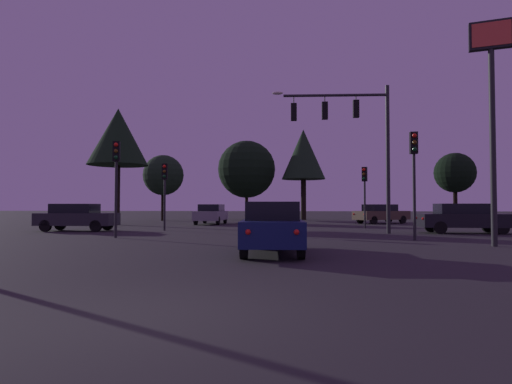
{
  "coord_description": "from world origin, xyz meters",
  "views": [
    {
      "loc": [
        1.9,
        -5.25,
        1.41
      ],
      "look_at": [
        -0.72,
        18.69,
        2.19
      ],
      "focal_mm": 29.97,
      "sensor_mm": 36.0,
      "label": 1
    }
  ],
  "objects_px": {
    "traffic_light_far_side": "(365,185)",
    "car_crossing_right": "(77,217)",
    "traffic_signal_mast_arm": "(352,129)",
    "tree_behind_sign": "(118,137)",
    "tree_lot_edge": "(455,173)",
    "car_nearside_lane": "(273,226)",
    "tree_center_horizon": "(303,155)",
    "tree_left_far": "(247,169)",
    "car_crossing_left": "(464,218)",
    "car_parked_lot": "(381,214)",
    "traffic_light_corner_right": "(116,169)",
    "traffic_light_median": "(165,183)",
    "store_sign_illuminated": "(492,83)",
    "car_far_lane": "(211,214)",
    "tree_right_cluster": "(163,175)",
    "traffic_light_corner_left": "(414,163)"
  },
  "relations": [
    {
      "from": "car_nearside_lane",
      "to": "car_crossing_right",
      "type": "relative_size",
      "value": 1.03
    },
    {
      "from": "tree_center_horizon",
      "to": "tree_lot_edge",
      "type": "bearing_deg",
      "value": 0.62
    },
    {
      "from": "traffic_light_corner_right",
      "to": "tree_behind_sign",
      "type": "xyz_separation_m",
      "value": [
        -5.39,
        12.11,
        3.46
      ]
    },
    {
      "from": "traffic_light_median",
      "to": "car_nearside_lane",
      "type": "distance_m",
      "value": 13.0
    },
    {
      "from": "car_crossing_right",
      "to": "tree_center_horizon",
      "type": "height_order",
      "value": "tree_center_horizon"
    },
    {
      "from": "traffic_light_corner_left",
      "to": "car_crossing_left",
      "type": "bearing_deg",
      "value": 53.0
    },
    {
      "from": "car_nearside_lane",
      "to": "tree_behind_sign",
      "type": "bearing_deg",
      "value": 126.0
    },
    {
      "from": "traffic_light_far_side",
      "to": "tree_lot_edge",
      "type": "xyz_separation_m",
      "value": [
        10.83,
        15.87,
        1.86
      ]
    },
    {
      "from": "tree_center_horizon",
      "to": "tree_right_cluster",
      "type": "distance_m",
      "value": 13.93
    },
    {
      "from": "traffic_light_corner_right",
      "to": "store_sign_illuminated",
      "type": "height_order",
      "value": "store_sign_illuminated"
    },
    {
      "from": "traffic_light_corner_left",
      "to": "car_crossing_left",
      "type": "xyz_separation_m",
      "value": [
        3.66,
        4.86,
        -2.35
      ]
    },
    {
      "from": "traffic_light_far_side",
      "to": "tree_center_horizon",
      "type": "xyz_separation_m",
      "value": [
        -3.77,
        15.71,
        3.8
      ]
    },
    {
      "from": "tree_center_horizon",
      "to": "traffic_signal_mast_arm",
      "type": "bearing_deg",
      "value": -83.21
    },
    {
      "from": "car_crossing_right",
      "to": "tree_left_far",
      "type": "distance_m",
      "value": 22.12
    },
    {
      "from": "car_crossing_right",
      "to": "tree_right_cluster",
      "type": "relative_size",
      "value": 0.71
    },
    {
      "from": "traffic_signal_mast_arm",
      "to": "car_crossing_left",
      "type": "bearing_deg",
      "value": 6.95
    },
    {
      "from": "tree_left_far",
      "to": "tree_center_horizon",
      "type": "relative_size",
      "value": 0.89
    },
    {
      "from": "traffic_light_corner_left",
      "to": "car_crossing_right",
      "type": "relative_size",
      "value": 1.01
    },
    {
      "from": "traffic_signal_mast_arm",
      "to": "tree_behind_sign",
      "type": "relative_size",
      "value": 0.88
    },
    {
      "from": "tree_lot_edge",
      "to": "traffic_light_corner_right",
      "type": "bearing_deg",
      "value": -132.36
    },
    {
      "from": "traffic_light_far_side",
      "to": "tree_right_cluster",
      "type": "distance_m",
      "value": 20.83
    },
    {
      "from": "car_crossing_right",
      "to": "traffic_light_median",
      "type": "bearing_deg",
      "value": 9.98
    },
    {
      "from": "traffic_light_far_side",
      "to": "tree_lot_edge",
      "type": "height_order",
      "value": "tree_lot_edge"
    },
    {
      "from": "tree_behind_sign",
      "to": "tree_left_far",
      "type": "height_order",
      "value": "tree_behind_sign"
    },
    {
      "from": "car_parked_lot",
      "to": "car_nearside_lane",
      "type": "bearing_deg",
      "value": -107.77
    },
    {
      "from": "traffic_light_corner_right",
      "to": "car_nearside_lane",
      "type": "height_order",
      "value": "traffic_light_corner_right"
    },
    {
      "from": "car_far_lane",
      "to": "store_sign_illuminated",
      "type": "distance_m",
      "value": 22.01
    },
    {
      "from": "traffic_light_far_side",
      "to": "car_crossing_right",
      "type": "relative_size",
      "value": 0.87
    },
    {
      "from": "car_nearside_lane",
      "to": "tree_lot_edge",
      "type": "distance_m",
      "value": 34.41
    },
    {
      "from": "car_crossing_left",
      "to": "car_parked_lot",
      "type": "distance_m",
      "value": 11.99
    },
    {
      "from": "tree_center_horizon",
      "to": "car_crossing_left",
      "type": "bearing_deg",
      "value": -67.96
    },
    {
      "from": "traffic_signal_mast_arm",
      "to": "traffic_light_median",
      "type": "relative_size",
      "value": 1.99
    },
    {
      "from": "tree_lot_edge",
      "to": "car_nearside_lane",
      "type": "bearing_deg",
      "value": -117.11
    },
    {
      "from": "traffic_signal_mast_arm",
      "to": "car_parked_lot",
      "type": "bearing_deg",
      "value": 73.89
    },
    {
      "from": "store_sign_illuminated",
      "to": "traffic_light_far_side",
      "type": "bearing_deg",
      "value": 103.32
    },
    {
      "from": "tree_center_horizon",
      "to": "tree_lot_edge",
      "type": "distance_m",
      "value": 14.73
    },
    {
      "from": "traffic_signal_mast_arm",
      "to": "car_nearside_lane",
      "type": "xyz_separation_m",
      "value": [
        -3.45,
        -9.54,
        -4.56
      ]
    },
    {
      "from": "car_crossing_left",
      "to": "car_nearside_lane",
      "type": "bearing_deg",
      "value": -131.67
    },
    {
      "from": "store_sign_illuminated",
      "to": "tree_center_horizon",
      "type": "distance_m",
      "value": 28.1
    },
    {
      "from": "tree_center_horizon",
      "to": "traffic_light_far_side",
      "type": "bearing_deg",
      "value": -76.51
    },
    {
      "from": "store_sign_illuminated",
      "to": "tree_behind_sign",
      "type": "xyz_separation_m",
      "value": [
        -20.18,
        14.49,
        0.76
      ]
    },
    {
      "from": "traffic_light_corner_right",
      "to": "traffic_light_far_side",
      "type": "xyz_separation_m",
      "value": [
        12.05,
        9.23,
        -0.29
      ]
    },
    {
      "from": "car_crossing_left",
      "to": "tree_left_far",
      "type": "relative_size",
      "value": 0.56
    },
    {
      "from": "car_crossing_right",
      "to": "car_nearside_lane",
      "type": "bearing_deg",
      "value": -40.56
    },
    {
      "from": "traffic_light_corner_right",
      "to": "traffic_light_median",
      "type": "relative_size",
      "value": 1.12
    },
    {
      "from": "car_far_lane",
      "to": "tree_center_horizon",
      "type": "height_order",
      "value": "tree_center_horizon"
    },
    {
      "from": "traffic_light_median",
      "to": "tree_center_horizon",
      "type": "xyz_separation_m",
      "value": [
        7.89,
        19.44,
        3.82
      ]
    },
    {
      "from": "traffic_light_median",
      "to": "car_parked_lot",
      "type": "relative_size",
      "value": 0.81
    },
    {
      "from": "traffic_light_corner_right",
      "to": "car_parked_lot",
      "type": "relative_size",
      "value": 0.9
    },
    {
      "from": "store_sign_illuminated",
      "to": "traffic_light_median",
      "type": "bearing_deg",
      "value": 151.34
    }
  ]
}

